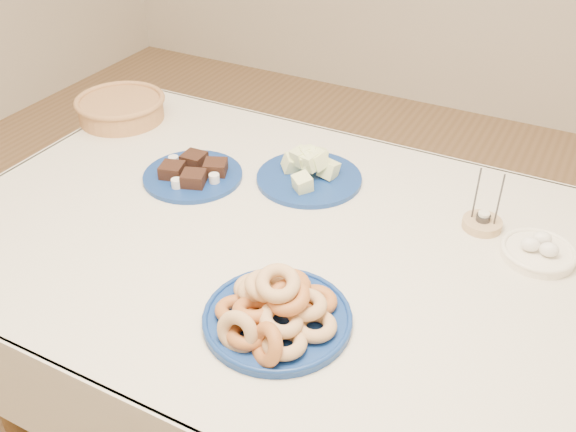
# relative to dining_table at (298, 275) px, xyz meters

# --- Properties ---
(dining_table) EXTENTS (1.71, 1.11, 0.75)m
(dining_table) POSITION_rel_dining_table_xyz_m (0.00, 0.00, 0.00)
(dining_table) COLOR brown
(dining_table) RESTS_ON ground
(donut_platter) EXTENTS (0.35, 0.35, 0.14)m
(donut_platter) POSITION_rel_dining_table_xyz_m (0.09, -0.27, 0.14)
(donut_platter) COLOR navy
(donut_platter) RESTS_ON dining_table
(melon_plate) EXTENTS (0.33, 0.33, 0.10)m
(melon_plate) POSITION_rel_dining_table_xyz_m (-0.10, 0.25, 0.13)
(melon_plate) COLOR navy
(melon_plate) RESTS_ON dining_table
(brownie_plate) EXTENTS (0.28, 0.28, 0.05)m
(brownie_plate) POSITION_rel_dining_table_xyz_m (-0.38, 0.12, 0.12)
(brownie_plate) COLOR navy
(brownie_plate) RESTS_ON dining_table
(wicker_basket) EXTENTS (0.29, 0.29, 0.07)m
(wicker_basket) POSITION_rel_dining_table_xyz_m (-0.78, 0.31, 0.15)
(wicker_basket) COLOR #97653C
(wicker_basket) RESTS_ON dining_table
(candle_holder) EXTENTS (0.10, 0.10, 0.16)m
(candle_holder) POSITION_rel_dining_table_xyz_m (0.37, 0.25, 0.12)
(candle_holder) COLOR tan
(candle_holder) RESTS_ON dining_table
(egg_bowl) EXTENTS (0.20, 0.20, 0.05)m
(egg_bowl) POSITION_rel_dining_table_xyz_m (0.50, 0.20, 0.12)
(egg_bowl) COLOR white
(egg_bowl) RESTS_ON dining_table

